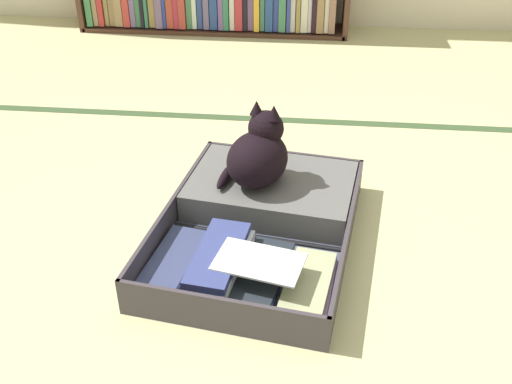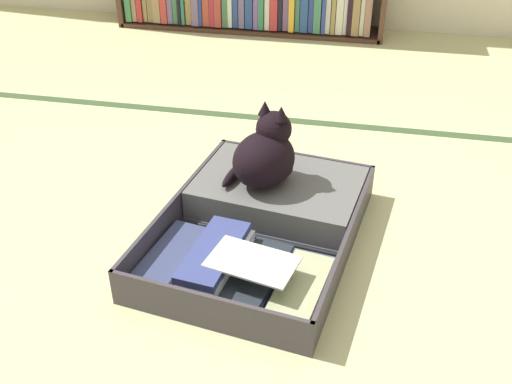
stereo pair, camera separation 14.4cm
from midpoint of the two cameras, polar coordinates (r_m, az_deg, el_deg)
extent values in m
plane|color=#C7C18A|center=(1.72, 1.93, -8.63)|extent=(10.00, 10.00, 0.00)
cube|color=#39502F|center=(2.60, 5.93, 6.72)|extent=(4.80, 0.05, 0.00)
cube|color=#513224|center=(3.76, 0.58, 15.51)|extent=(1.56, 0.27, 0.02)
cube|color=#30458C|center=(3.73, -0.47, 17.90)|extent=(0.03, 0.22, 0.27)
cube|color=beige|center=(3.69, 2.55, 17.75)|extent=(0.03, 0.22, 0.28)
cube|color=slate|center=(3.69, 4.32, 17.65)|extent=(0.03, 0.22, 0.27)
cube|color=gold|center=(3.66, 4.87, 17.65)|extent=(0.03, 0.22, 0.29)
cube|color=#3F745E|center=(3.67, 5.43, 17.71)|extent=(0.03, 0.22, 0.30)
cube|color=#284A88|center=(3.66, 6.05, 17.52)|extent=(0.04, 0.22, 0.28)
cube|color=#32418E|center=(3.67, 6.71, 17.54)|extent=(0.03, 0.22, 0.29)
cube|color=#45815E|center=(3.65, 7.30, 17.55)|extent=(0.04, 0.22, 0.30)
cube|color=#334293|center=(3.65, 7.90, 17.44)|extent=(0.02, 0.22, 0.29)
cube|color=beige|center=(3.65, 8.39, 17.68)|extent=(0.03, 0.22, 0.33)
cube|color=#9C854D|center=(3.64, 8.83, 17.64)|extent=(0.02, 0.22, 0.33)
cube|color=beige|center=(3.64, 9.41, 17.61)|extent=(0.04, 0.22, 0.33)
cube|color=silver|center=(3.65, 9.92, 17.47)|extent=(0.02, 0.22, 0.32)
cube|color=black|center=(3.65, 10.32, 17.31)|extent=(0.03, 0.22, 0.30)
cube|color=#9F7C50|center=(3.64, 10.89, 17.25)|extent=(0.04, 0.22, 0.31)
cube|color=silver|center=(3.65, 11.49, 17.24)|extent=(0.02, 0.22, 0.31)
cube|color=#9B6F5C|center=(3.64, 12.00, 17.00)|extent=(0.04, 0.22, 0.29)
cube|color=#3D363D|center=(1.72, 0.43, -8.55)|extent=(0.61, 0.47, 0.01)
cube|color=#3D363D|center=(1.55, -1.97, -11.51)|extent=(0.56, 0.09, 0.12)
cube|color=#3D363D|center=(1.77, -8.02, -5.19)|extent=(0.07, 0.39, 0.12)
cube|color=#3D363D|center=(1.63, 9.70, -9.26)|extent=(0.07, 0.39, 0.12)
cube|color=#474C5F|center=(1.71, 0.44, -8.30)|extent=(0.59, 0.44, 0.01)
cube|color=#3D363D|center=(2.01, 4.19, -1.52)|extent=(0.61, 0.47, 0.01)
cube|color=#3D363D|center=(2.14, 5.69, 2.35)|extent=(0.56, 0.09, 0.12)
cube|color=#3D363D|center=(2.06, -3.12, 1.15)|extent=(0.07, 0.39, 0.12)
cube|color=#3D363D|center=(1.94, 12.06, -1.80)|extent=(0.07, 0.39, 0.12)
cube|color=#474C5F|center=(2.01, 4.20, -1.28)|extent=(0.59, 0.44, 0.01)
cylinder|color=black|center=(1.85, 2.48, -4.46)|extent=(0.54, 0.10, 0.02)
cube|color=#1C1B31|center=(1.76, -5.54, -6.60)|extent=(0.17, 0.32, 0.01)
cube|color=#373F65|center=(1.76, -5.73, -5.91)|extent=(0.17, 0.30, 0.02)
cube|color=slate|center=(1.73, -1.72, -7.29)|extent=(0.15, 0.30, 0.01)
cube|color=silver|center=(1.70, -1.63, -7.27)|extent=(0.16, 0.31, 0.02)
cube|color=white|center=(1.70, -1.31, -6.37)|extent=(0.17, 0.30, 0.02)
cube|color=#37407C|center=(1.68, -1.63, -5.88)|extent=(0.16, 0.31, 0.02)
cube|color=navy|center=(1.69, 2.27, -8.53)|extent=(0.16, 0.33, 0.01)
cube|color=#212830|center=(1.68, 2.39, -8.02)|extent=(0.18, 0.34, 0.01)
cube|color=gray|center=(1.66, 6.99, -9.61)|extent=(0.16, 0.29, 0.01)
cube|color=#AAAF80|center=(1.65, 6.78, -9.14)|extent=(0.17, 0.31, 0.01)
cube|color=white|center=(1.62, 2.20, -6.75)|extent=(0.26, 0.19, 0.01)
cube|color=#5E5D5B|center=(1.98, 4.26, -0.14)|extent=(0.58, 0.44, 0.10)
torus|color=white|center=(1.95, 5.55, 0.78)|extent=(0.13, 0.13, 0.01)
cylinder|color=black|center=(2.17, 1.65, 2.92)|extent=(0.02, 0.02, 0.10)
cylinder|color=black|center=(2.11, 9.67, 1.44)|extent=(0.02, 0.02, 0.10)
cube|color=white|center=(1.55, -1.88, -11.19)|extent=(0.04, 0.01, 0.02)
cube|color=#ED3633|center=(1.57, -6.27, -9.34)|extent=(0.04, 0.01, 0.02)
ellipsoid|color=black|center=(1.88, 2.95, 3.05)|extent=(0.26, 0.28, 0.18)
ellipsoid|color=black|center=(1.95, 3.96, 2.72)|extent=(0.15, 0.13, 0.10)
sphere|color=black|center=(1.88, 3.92, 6.00)|extent=(0.11, 0.11, 0.11)
cone|color=black|center=(1.83, 4.70, 7.49)|extent=(0.04, 0.04, 0.05)
cone|color=black|center=(1.86, 3.09, 8.02)|extent=(0.04, 0.04, 0.05)
sphere|color=yellow|center=(1.90, 5.26, 6.50)|extent=(0.02, 0.02, 0.02)
sphere|color=yellow|center=(1.92, 4.24, 6.85)|extent=(0.02, 0.02, 0.02)
ellipsoid|color=black|center=(1.94, -0.08, 1.68)|extent=(0.06, 0.17, 0.03)
camera|label=1|loc=(0.07, -87.58, 1.57)|focal=41.75mm
camera|label=2|loc=(0.07, 92.42, -1.57)|focal=41.75mm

